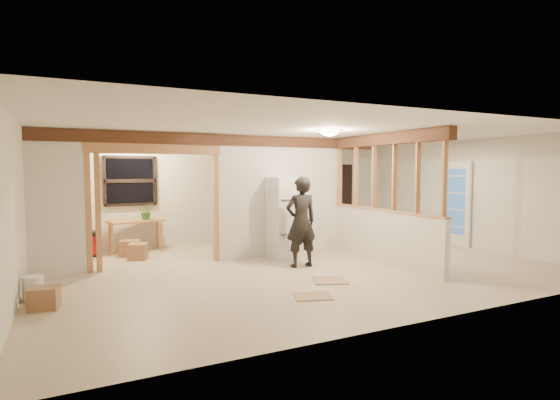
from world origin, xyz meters
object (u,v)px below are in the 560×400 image
woman (301,222)px  shop_vac (90,244)px  work_table (136,236)px  bookshelf (334,200)px  refrigerator (287,218)px

woman → shop_vac: 4.48m
work_table → bookshelf: size_ratio=0.57×
refrigerator → bookshelf: size_ratio=0.85×
work_table → shop_vac: size_ratio=2.10×
refrigerator → work_table: (-2.67, 2.08, -0.48)m
refrigerator → work_table: 3.42m
woman → bookshelf: (2.70, 3.05, 0.13)m
refrigerator → work_table: bearing=142.2°
work_table → shop_vac: bearing=176.8°
woman → work_table: 3.90m
refrigerator → shop_vac: bearing=151.8°
bookshelf → shop_vac: bearing=-177.4°
bookshelf → woman: bearing=-131.6°
refrigerator → woman: (-0.13, -0.84, 0.01)m
woman → bookshelf: bookshelf is taller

